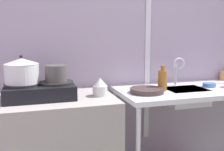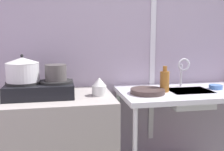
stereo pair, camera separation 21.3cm
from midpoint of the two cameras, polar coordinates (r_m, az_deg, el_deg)
The scene contains 13 objects.
wall_back at distance 2.64m, azimuth 6.12°, elevation 4.68°, with size 4.48×0.10×2.41m, color #9B8EA2.
wall_metal_strip at distance 2.56m, azimuth 5.44°, elevation 7.26°, with size 0.05×0.01×1.93m, color silver.
counter_sink at distance 2.52m, azimuth 16.79°, elevation -3.95°, with size 1.59×0.67×0.92m.
stove at distance 2.08m, azimuth -18.27°, elevation -3.17°, with size 0.51×0.35×0.12m.
pot_on_left_burner at distance 2.07m, azimuth -21.90°, elevation 0.96°, with size 0.25×0.25×0.21m.
pot_on_right_burner at distance 2.06m, azimuth -15.02°, elevation 0.43°, with size 0.17×0.17×0.13m.
percolator at distance 2.07m, azimuth -5.56°, elevation -2.53°, with size 0.12×0.12×0.14m.
sink_basin at distance 2.42m, azimuth 13.24°, elevation -4.50°, with size 0.36×0.29×0.14m, color silver.
faucet at distance 2.49m, azimuth 11.88°, elevation 1.89°, with size 0.12×0.07×0.27m.
frying_pan at distance 2.18m, azimuth 4.86°, elevation -3.31°, with size 0.28×0.28×0.04m, color #392C28.
small_bowl_on_drainboard at distance 2.55m, azimuth 18.22°, elevation -1.98°, with size 0.12×0.12×0.04m, color #4774B7.
bottle_by_sink at distance 2.27m, azimuth 8.33°, elevation -1.01°, with size 0.08×0.08×0.22m.
utensil_jar at distance 2.99m, azimuth 21.13°, elevation -0.02°, with size 0.07×0.07×0.21m.
Camera 1 is at (-1.13, -0.63, 1.40)m, focal length 41.98 mm.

